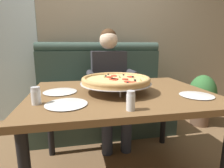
% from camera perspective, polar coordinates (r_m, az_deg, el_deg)
% --- Properties ---
extents(back_wall_with_window, '(6.00, 0.12, 2.80)m').
position_cam_1_polar(back_wall_with_window, '(2.87, -4.93, 18.38)').
color(back_wall_with_window, tan).
rests_on(back_wall_with_window, ground_plane).
extents(booth_bench, '(1.70, 0.78, 1.13)m').
position_cam_1_polar(booth_bench, '(2.39, -2.95, -4.58)').
color(booth_bench, '#384C42').
rests_on(booth_bench, ground_plane).
extents(dining_table, '(1.35, 1.00, 0.74)m').
position_cam_1_polar(dining_table, '(1.40, 2.70, -5.48)').
color(dining_table, brown).
rests_on(dining_table, ground_plane).
extents(diner_main, '(0.54, 0.64, 1.27)m').
position_cam_1_polar(diner_main, '(2.07, -0.62, 1.69)').
color(diner_main, '#2D3342').
rests_on(diner_main, ground_plane).
extents(pizza, '(0.53, 0.53, 0.13)m').
position_cam_1_polar(pizza, '(1.35, 1.26, 1.22)').
color(pizza, silver).
rests_on(pizza, dining_table).
extents(shaker_oregano, '(0.06, 0.06, 0.11)m').
position_cam_1_polar(shaker_oregano, '(1.17, -22.95, -3.82)').
color(shaker_oregano, white).
rests_on(shaker_oregano, dining_table).
extents(shaker_parmesan, '(0.05, 0.05, 0.11)m').
position_cam_1_polar(shaker_parmesan, '(0.98, 5.94, -5.73)').
color(shaker_parmesan, white).
rests_on(shaker_parmesan, dining_table).
extents(plate_near_left, '(0.23, 0.23, 0.02)m').
position_cam_1_polar(plate_near_left, '(1.39, 25.21, -3.05)').
color(plate_near_left, white).
rests_on(plate_near_left, dining_table).
extents(plate_near_right, '(0.25, 0.25, 0.02)m').
position_cam_1_polar(plate_near_right, '(1.11, -14.30, -5.89)').
color(plate_near_right, white).
rests_on(plate_near_right, dining_table).
extents(plate_far_side, '(0.25, 0.25, 0.02)m').
position_cam_1_polar(plate_far_side, '(1.41, -16.14, -2.15)').
color(plate_far_side, white).
rests_on(plate_far_side, dining_table).
extents(patio_chair, '(0.43, 0.43, 0.86)m').
position_cam_1_polar(patio_chair, '(3.93, -30.06, 2.27)').
color(patio_chair, black).
rests_on(patio_chair, ground_plane).
extents(potted_plant, '(0.36, 0.36, 0.70)m').
position_cam_1_polar(potted_plant, '(2.75, 26.57, -3.89)').
color(potted_plant, brown).
rests_on(potted_plant, ground_plane).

